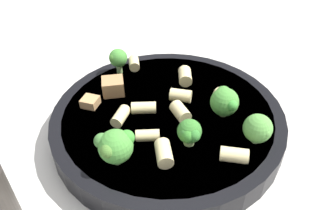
% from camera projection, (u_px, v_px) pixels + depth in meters
% --- Properties ---
extents(ground_plane, '(2.00, 2.00, 0.00)m').
position_uv_depth(ground_plane, '(168.00, 129.00, 0.42)').
color(ground_plane, beige).
extents(pasta_bowl, '(0.29, 0.29, 0.03)m').
position_uv_depth(pasta_bowl, '(168.00, 119.00, 0.41)').
color(pasta_bowl, black).
rests_on(pasta_bowl, ground_plane).
extents(broccoli_floret_0, '(0.03, 0.03, 0.03)m').
position_uv_depth(broccoli_floret_0, '(189.00, 133.00, 0.35)').
color(broccoli_floret_0, '#93B766').
rests_on(broccoli_floret_0, pasta_bowl).
extents(broccoli_floret_1, '(0.03, 0.03, 0.04)m').
position_uv_depth(broccoli_floret_1, '(258.00, 129.00, 0.35)').
color(broccoli_floret_1, '#84AD60').
rests_on(broccoli_floret_1, pasta_bowl).
extents(broccoli_floret_2, '(0.03, 0.03, 0.04)m').
position_uv_depth(broccoli_floret_2, '(118.00, 58.00, 0.46)').
color(broccoli_floret_2, '#84AD60').
rests_on(broccoli_floret_2, pasta_bowl).
extents(broccoli_floret_3, '(0.04, 0.04, 0.04)m').
position_uv_depth(broccoli_floret_3, '(225.00, 101.00, 0.39)').
color(broccoli_floret_3, '#93B766').
rests_on(broccoli_floret_3, pasta_bowl).
extents(broccoli_floret_4, '(0.04, 0.04, 0.04)m').
position_uv_depth(broccoli_floret_4, '(115.00, 146.00, 0.32)').
color(broccoli_floret_4, '#84AD60').
rests_on(broccoli_floret_4, pasta_bowl).
extents(rigatoni_0, '(0.03, 0.03, 0.01)m').
position_uv_depth(rigatoni_0, '(144.00, 108.00, 0.40)').
color(rigatoni_0, beige).
rests_on(rigatoni_0, pasta_bowl).
extents(rigatoni_1, '(0.02, 0.03, 0.01)m').
position_uv_depth(rigatoni_1, '(121.00, 116.00, 0.38)').
color(rigatoni_1, beige).
rests_on(rigatoni_1, pasta_bowl).
extents(rigatoni_2, '(0.03, 0.02, 0.02)m').
position_uv_depth(rigatoni_2, '(224.00, 97.00, 0.41)').
color(rigatoni_2, beige).
rests_on(rigatoni_2, pasta_bowl).
extents(rigatoni_3, '(0.03, 0.03, 0.01)m').
position_uv_depth(rigatoni_3, '(148.00, 135.00, 0.36)').
color(rigatoni_3, beige).
rests_on(rigatoni_3, pasta_bowl).
extents(rigatoni_4, '(0.03, 0.03, 0.02)m').
position_uv_depth(rigatoni_4, '(164.00, 153.00, 0.34)').
color(rigatoni_4, beige).
rests_on(rigatoni_4, pasta_bowl).
extents(rigatoni_5, '(0.03, 0.03, 0.02)m').
position_uv_depth(rigatoni_5, '(178.00, 94.00, 0.42)').
color(rigatoni_5, beige).
rests_on(rigatoni_5, pasta_bowl).
extents(rigatoni_6, '(0.03, 0.03, 0.02)m').
position_uv_depth(rigatoni_6, '(181.00, 111.00, 0.39)').
color(rigatoni_6, beige).
rests_on(rigatoni_6, pasta_bowl).
extents(rigatoni_7, '(0.03, 0.03, 0.01)m').
position_uv_depth(rigatoni_7, '(134.00, 63.00, 0.48)').
color(rigatoni_7, beige).
rests_on(rigatoni_7, pasta_bowl).
extents(rigatoni_8, '(0.03, 0.03, 0.02)m').
position_uv_depth(rigatoni_8, '(234.00, 155.00, 0.34)').
color(rigatoni_8, beige).
rests_on(rigatoni_8, pasta_bowl).
extents(rigatoni_9, '(0.03, 0.03, 0.02)m').
position_uv_depth(rigatoni_9, '(185.00, 76.00, 0.45)').
color(rigatoni_9, beige).
rests_on(rigatoni_9, pasta_bowl).
extents(chicken_chunk_0, '(0.04, 0.04, 0.02)m').
position_uv_depth(chicken_chunk_0, '(113.00, 86.00, 0.43)').
color(chicken_chunk_0, '#A87A4C').
rests_on(chicken_chunk_0, pasta_bowl).
extents(chicken_chunk_1, '(0.02, 0.02, 0.01)m').
position_uv_depth(chicken_chunk_1, '(90.00, 102.00, 0.41)').
color(chicken_chunk_1, tan).
rests_on(chicken_chunk_1, pasta_bowl).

